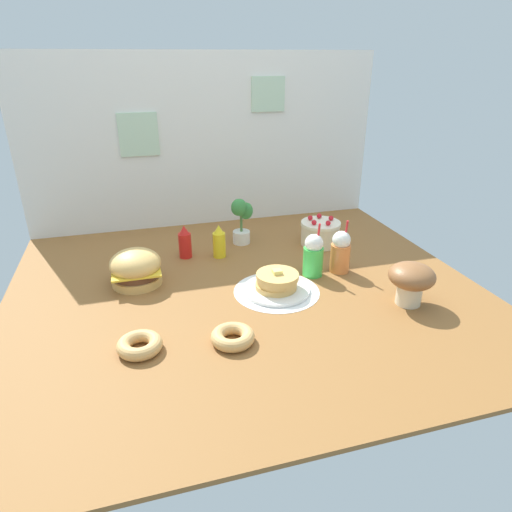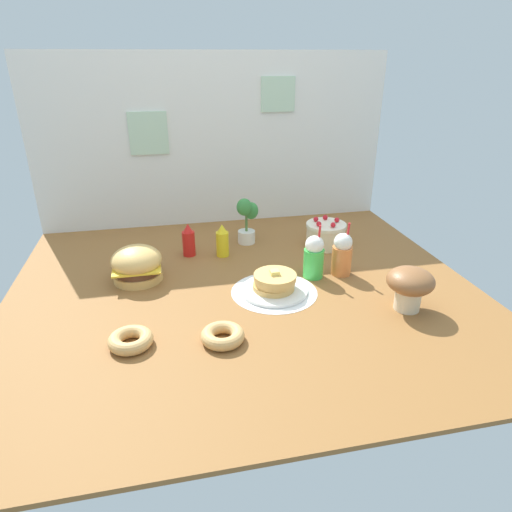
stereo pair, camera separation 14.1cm
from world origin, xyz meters
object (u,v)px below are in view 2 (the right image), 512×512
layer_cake (326,235)px  cream_soda_cup (314,257)px  orange_float_cup (342,254)px  donut_chocolate (223,335)px  pancake_stack (274,284)px  potted_plant (246,219)px  mustard_bottle (222,241)px  donut_pink_glaze (131,340)px  burger (137,264)px  mushroom_stool (410,285)px  ketchup_bottle (189,241)px

layer_cake → cream_soda_cup: size_ratio=0.83×
orange_float_cup → donut_chocolate: size_ratio=1.61×
cream_soda_cup → orange_float_cup: size_ratio=1.00×
cream_soda_cup → donut_chocolate: size_ratio=1.61×
layer_cake → cream_soda_cup: 0.42m
layer_cake → cream_soda_cup: cream_soda_cup is taller
pancake_stack → donut_chocolate: bearing=-130.6°
pancake_stack → cream_soda_cup: cream_soda_cup is taller
layer_cake → potted_plant: size_ratio=0.82×
donut_chocolate → pancake_stack: bearing=49.4°
mustard_bottle → cream_soda_cup: size_ratio=0.67×
donut_chocolate → potted_plant: (0.29, 0.99, 0.13)m
donut_pink_glaze → burger: bearing=88.7°
potted_plant → burger: bearing=-149.6°
burger → mushroom_stool: bearing=-24.6°
ketchup_bottle → cream_soda_cup: (0.60, -0.40, 0.02)m
ketchup_bottle → orange_float_cup: (0.75, -0.40, 0.02)m
donut_chocolate → mushroom_stool: 0.85m
pancake_stack → layer_cake: size_ratio=1.36×
mustard_bottle → cream_soda_cup: cream_soda_cup is taller
orange_float_cup → donut_pink_glaze: size_ratio=1.61×
donut_pink_glaze → potted_plant: (0.64, 0.94, 0.13)m
cream_soda_cup → donut_pink_glaze: cream_soda_cup is taller
burger → cream_soda_cup: cream_soda_cup is taller
ketchup_bottle → donut_chocolate: size_ratio=1.08×
layer_cake → donut_chocolate: (-0.73, -0.84, -0.04)m
ketchup_bottle → mustard_bottle: same height
donut_pink_glaze → mushroom_stool: bearing=1.5°
ketchup_bottle → orange_float_cup: bearing=-28.0°
cream_soda_cup → potted_plant: (-0.25, 0.52, 0.04)m
potted_plant → mushroom_stool: potted_plant is taller
ketchup_bottle → potted_plant: bearing=18.2°
mustard_bottle → orange_float_cup: size_ratio=0.67×
pancake_stack → cream_soda_cup: 0.27m
burger → mushroom_stool: (1.19, -0.54, 0.04)m
cream_soda_cup → potted_plant: bearing=115.4°
burger → donut_chocolate: bearing=-61.0°
ketchup_bottle → mustard_bottle: size_ratio=1.00×
mustard_bottle → mushroom_stool: mushroom_stool is taller
burger → ketchup_bottle: 0.37m
cream_soda_cup → potted_plant: potted_plant is taller
orange_float_cup → mushroom_stool: orange_float_cup is taller
donut_pink_glaze → donut_chocolate: same height
potted_plant → donut_pink_glaze: bearing=-124.3°
ketchup_bottle → potted_plant: potted_plant is taller
layer_cake → pancake_stack: bearing=-131.7°
cream_soda_cup → potted_plant: size_ratio=0.98×
burger → cream_soda_cup: size_ratio=0.88×
ketchup_bottle → pancake_stack: bearing=-54.9°
ketchup_bottle → layer_cake: bearing=-2.5°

